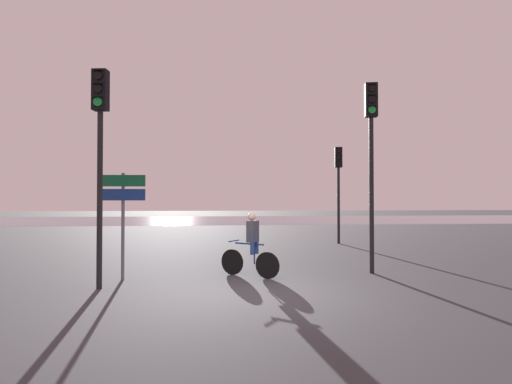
{
  "coord_description": "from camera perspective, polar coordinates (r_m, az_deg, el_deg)",
  "views": [
    {
      "loc": [
        -0.65,
        -8.15,
        1.96
      ],
      "look_at": [
        0.5,
        5.0,
        2.2
      ],
      "focal_mm": 28.0,
      "sensor_mm": 36.0,
      "label": 1
    }
  ],
  "objects": [
    {
      "name": "direction_sign_post",
      "position": [
        10.22,
        -18.51,
        -1.91
      ],
      "size": [
        1.1,
        0.14,
        2.6
      ],
      "rotation": [
        0.0,
        0.0,
        3.09
      ],
      "color": "slate",
      "rests_on": "ground"
    },
    {
      "name": "water_strip",
      "position": [
        38.04,
        -4.02,
        -3.99
      ],
      "size": [
        80.0,
        16.0,
        0.01
      ],
      "primitive_type": "cube",
      "color": "slate",
      "rests_on": "ground"
    },
    {
      "name": "traffic_light_near_left",
      "position": [
        9.49,
        -21.38,
        7.31
      ],
      "size": [
        0.35,
        0.37,
        4.82
      ],
      "rotation": [
        0.0,
        0.0,
        3.01
      ],
      "color": "black",
      "rests_on": "ground"
    },
    {
      "name": "traffic_light_far_right",
      "position": [
        18.07,
        11.7,
        2.21
      ],
      "size": [
        0.35,
        0.37,
        4.27
      ],
      "rotation": [
        0.0,
        0.0,
        2.99
      ],
      "color": "black",
      "rests_on": "ground"
    },
    {
      "name": "traffic_light_near_right",
      "position": [
        11.13,
        16.14,
        6.84
      ],
      "size": [
        0.36,
        0.37,
        5.06
      ],
      "rotation": [
        0.0,
        0.0,
        2.98
      ],
      "color": "black",
      "rests_on": "ground"
    },
    {
      "name": "ground_plane",
      "position": [
        8.4,
        -0.44,
        -14.53
      ],
      "size": [
        120.0,
        120.0,
        0.0
      ],
      "primitive_type": "plane",
      "color": "#333338"
    },
    {
      "name": "cyclist",
      "position": [
        10.14,
        -0.65,
        -7.5
      ],
      "size": [
        1.41,
        1.04,
        1.62
      ],
      "rotation": [
        0.0,
        0.0,
        0.94
      ],
      "color": "black",
      "rests_on": "ground"
    }
  ]
}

